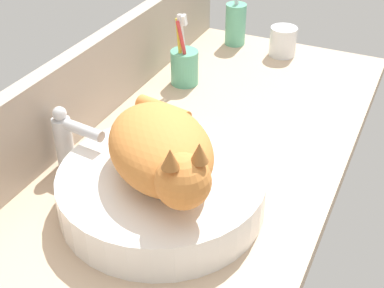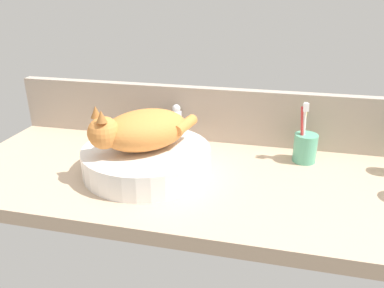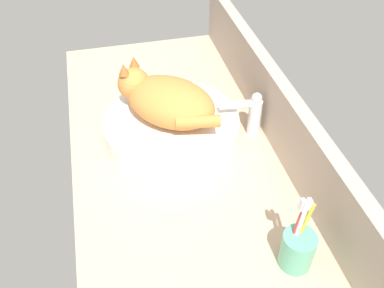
# 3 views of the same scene
# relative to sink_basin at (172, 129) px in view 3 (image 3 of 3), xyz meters

# --- Properties ---
(ground_plane) EXTENTS (1.38, 0.58, 0.04)m
(ground_plane) POSITION_rel_sink_basin_xyz_m (0.13, 0.01, -0.06)
(ground_plane) COLOR tan
(backsplash_panel) EXTENTS (1.38, 0.04, 0.19)m
(backsplash_panel) POSITION_rel_sink_basin_xyz_m (0.13, 0.28, 0.06)
(backsplash_panel) COLOR #AD9E8E
(backsplash_panel) RESTS_ON ground_plane
(sink_basin) EXTENTS (0.37, 0.37, 0.07)m
(sink_basin) POSITION_rel_sink_basin_xyz_m (0.00, 0.00, 0.00)
(sink_basin) COLOR white
(sink_basin) RESTS_ON ground_plane
(cat) EXTENTS (0.30, 0.30, 0.14)m
(cat) POSITION_rel_sink_basin_xyz_m (-0.01, -0.01, 0.09)
(cat) COLOR orange
(cat) RESTS_ON sink_basin
(faucet) EXTENTS (0.04, 0.12, 0.14)m
(faucet) POSITION_rel_sink_basin_xyz_m (0.03, 0.22, 0.04)
(faucet) COLOR silver
(faucet) RESTS_ON ground_plane
(toothbrush_cup) EXTENTS (0.07, 0.07, 0.19)m
(toothbrush_cup) POSITION_rel_sink_basin_xyz_m (0.45, 0.17, 0.01)
(toothbrush_cup) COLOR #5BB28E
(toothbrush_cup) RESTS_ON ground_plane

